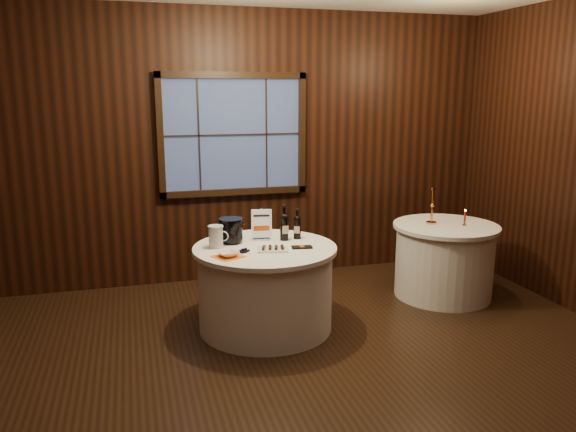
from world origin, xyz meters
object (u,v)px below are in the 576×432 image
object	(u,v)px
grape_bunch	(245,251)
side_table	(444,260)
sign_stand	(262,229)
port_bottle_left	(284,225)
chocolate_plate	(273,249)
chocolate_box	(302,247)
main_table	(265,287)
ice_bucket	(231,230)
brass_candlestick	(432,211)
port_bottle_right	(297,226)
glass_pitcher	(216,236)
cracker_bowl	(228,254)
red_candle	(465,219)

from	to	relation	value
grape_bunch	side_table	bearing A→B (deg)	11.54
sign_stand	port_bottle_left	bearing A→B (deg)	-6.65
chocolate_plate	chocolate_box	bearing A→B (deg)	1.41
main_table	sign_stand	distance (m)	0.53
ice_bucket	brass_candlestick	distance (m)	2.14
side_table	chocolate_plate	bearing A→B (deg)	-167.25
main_table	port_bottle_left	size ratio (longest dim) A/B	3.85
sign_stand	port_bottle_right	bearing A→B (deg)	2.78
port_bottle_right	glass_pitcher	distance (m)	0.78
ice_bucket	cracker_bowl	xyz separation A→B (m)	(-0.10, -0.43, -0.10)
main_table	red_candle	world-z (taller)	red_candle
glass_pitcher	side_table	bearing A→B (deg)	22.77
main_table	brass_candlestick	distance (m)	1.98
main_table	chocolate_box	size ratio (longest dim) A/B	7.15
ice_bucket	chocolate_plate	xyz separation A→B (m)	(0.30, -0.35, -0.10)
main_table	sign_stand	bearing A→B (deg)	83.87
chocolate_box	cracker_bowl	distance (m)	0.68
ice_bucket	chocolate_box	xyz separation A→B (m)	(0.57, -0.34, -0.11)
glass_pitcher	red_candle	xyz separation A→B (m)	(2.57, 0.11, -0.03)
port_bottle_right	main_table	bearing A→B (deg)	-130.48
glass_pitcher	red_candle	distance (m)	2.57
sign_stand	port_bottle_right	size ratio (longest dim) A/B	1.04
main_table	grape_bunch	xyz separation A→B (m)	(-0.21, -0.15, 0.40)
port_bottle_left	chocolate_plate	world-z (taller)	port_bottle_left
side_table	main_table	bearing A→B (deg)	-171.47
port_bottle_left	cracker_bowl	size ratio (longest dim) A/B	2.05
chocolate_box	glass_pitcher	bearing A→B (deg)	170.69
chocolate_plate	cracker_bowl	size ratio (longest dim) A/B	1.83
main_table	red_candle	xyz separation A→B (m)	(2.15, 0.20, 0.45)
ice_bucket	red_candle	xyz separation A→B (m)	(2.41, -0.00, -0.05)
chocolate_box	side_table	bearing A→B (deg)	22.67
side_table	chocolate_box	xyz separation A→B (m)	(-1.70, -0.44, 0.39)
port_bottle_left	grape_bunch	world-z (taller)	port_bottle_left
main_table	cracker_bowl	world-z (taller)	cracker_bowl
main_table	glass_pitcher	distance (m)	0.64
port_bottle_left	chocolate_box	distance (m)	0.34
side_table	sign_stand	bearing A→B (deg)	-177.78
port_bottle_right	brass_candlestick	world-z (taller)	brass_candlestick
grape_bunch	glass_pitcher	size ratio (longest dim) A/B	0.78
ice_bucket	chocolate_box	distance (m)	0.67
ice_bucket	red_candle	size ratio (longest dim) A/B	1.31
port_bottle_left	grape_bunch	size ratio (longest dim) A/B	2.16
grape_bunch	brass_candlestick	world-z (taller)	brass_candlestick
port_bottle_right	brass_candlestick	xyz separation A→B (m)	(1.52, 0.20, 0.01)
glass_pitcher	red_candle	size ratio (longest dim) A/B	1.14
main_table	ice_bucket	xyz separation A→B (m)	(-0.26, 0.20, 0.50)
grape_bunch	main_table	bearing A→B (deg)	35.65
grape_bunch	sign_stand	bearing A→B (deg)	57.91
side_table	glass_pitcher	bearing A→B (deg)	-175.03
side_table	chocolate_plate	world-z (taller)	chocolate_plate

